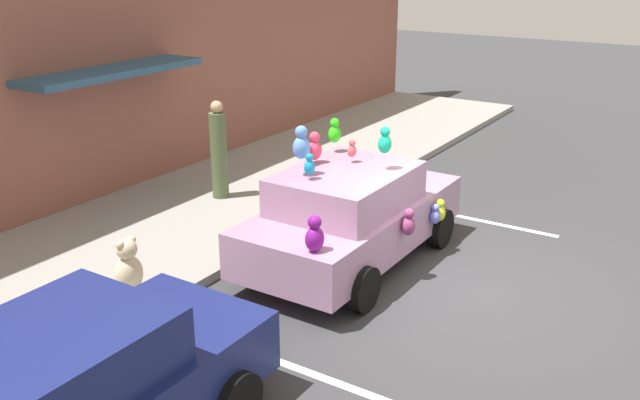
{
  "coord_description": "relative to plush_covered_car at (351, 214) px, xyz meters",
  "views": [
    {
      "loc": [
        -8.61,
        -3.27,
        4.61
      ],
      "look_at": [
        0.02,
        2.27,
        0.9
      ],
      "focal_mm": 39.15,
      "sensor_mm": 36.0,
      "label": 1
    }
  ],
  "objects": [
    {
      "name": "ground_plane",
      "position": [
        0.03,
        -1.67,
        -0.81
      ],
      "size": [
        60.0,
        60.0,
        0.0
      ],
      "primitive_type": "plane",
      "color": "#38383A"
    },
    {
      "name": "sidewalk",
      "position": [
        0.03,
        3.33,
        -0.74
      ],
      "size": [
        24.0,
        4.0,
        0.15
      ],
      "primitive_type": "cube",
      "color": "gray",
      "rests_on": "ground"
    },
    {
      "name": "storefront_building",
      "position": [
        0.02,
        5.48,
        2.38
      ],
      "size": [
        24.0,
        1.25,
        6.4
      ],
      "color": "brown",
      "rests_on": "ground"
    },
    {
      "name": "parking_stripe_front",
      "position": [
        2.78,
        -0.67,
        -0.81
      ],
      "size": [
        0.12,
        3.6,
        0.01
      ],
      "primitive_type": "cube",
      "color": "silver",
      "rests_on": "ground"
    },
    {
      "name": "parking_stripe_rear",
      "position": [
        -2.86,
        -0.67,
        -0.81
      ],
      "size": [
        0.12,
        3.6,
        0.01
      ],
      "primitive_type": "cube",
      "color": "silver",
      "rests_on": "ground"
    },
    {
      "name": "plush_covered_car",
      "position": [
        0.0,
        0.0,
        0.0
      ],
      "size": [
        4.14,
        2.11,
        2.27
      ],
      "color": "#AD82A4",
      "rests_on": "ground"
    },
    {
      "name": "teddy_bear_on_sidewalk",
      "position": [
        -2.72,
        1.94,
        -0.3
      ],
      "size": [
        0.41,
        0.34,
        0.79
      ],
      "color": "beige",
      "rests_on": "sidewalk"
    },
    {
      "name": "pedestrian_near_shopfront",
      "position": [
        0.94,
        3.41,
        0.22
      ],
      "size": [
        0.31,
        0.31,
        1.85
      ],
      "color": "#50623D",
      "rests_on": "sidewalk"
    }
  ]
}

